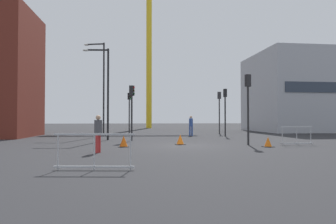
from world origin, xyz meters
TOP-DOWN VIEW (x-y plane):
  - ground at (0.00, 0.00)m, footprint 160.00×160.00m
  - office_block at (16.88, 17.47)m, footprint 10.13×10.50m
  - construction_crane at (-0.20, 31.39)m, footprint 13.61×1.82m
  - streetlamp_tall at (-5.56, 9.78)m, footprint 1.84×0.59m
  - streetlamp_short at (-4.81, 4.94)m, footprint 1.87×0.32m
  - traffic_light_median at (-2.88, 3.96)m, footprint 0.39×0.35m
  - traffic_light_crosswalk at (3.82, 0.04)m, footprint 0.39×0.32m
  - traffic_light_near at (5.12, 8.49)m, footprint 0.27×0.38m
  - traffic_light_corner at (5.70, 12.19)m, footprint 0.39×0.34m
  - traffic_light_verge at (-3.23, 14.75)m, footprint 0.37×0.37m
  - pedestrian_walking at (2.26, 9.29)m, footprint 0.34×0.34m
  - pedestrian_waiting at (-4.30, -2.99)m, footprint 0.34×0.34m
  - safety_barrier_right_run at (6.51, -0.39)m, footprint 2.01×0.20m
  - safety_barrier_rear at (-3.87, -7.49)m, footprint 2.35×0.36m
  - traffic_cone_striped at (-0.04, 0.73)m, footprint 0.58×0.58m
  - traffic_cone_by_barrier at (4.39, -1.24)m, footprint 0.53×0.53m
  - traffic_cone_on_verge at (-3.27, -0.34)m, footprint 0.59×0.59m

SIDE VIEW (x-z plane):
  - ground at x=0.00m, z-range 0.00..0.00m
  - traffic_cone_by_barrier at x=4.39m, z-range -0.02..0.52m
  - traffic_cone_striped at x=-0.04m, z-range -0.02..0.57m
  - traffic_cone_on_verge at x=-3.27m, z-range -0.02..0.57m
  - safety_barrier_right_run at x=6.51m, z-range 0.02..1.10m
  - safety_barrier_rear at x=-3.87m, z-range 0.02..1.10m
  - pedestrian_waiting at x=-4.30m, z-range 0.13..1.80m
  - pedestrian_walking at x=2.26m, z-range 0.15..1.91m
  - traffic_light_median at x=-2.88m, z-range 0.66..4.44m
  - traffic_light_crosswalk at x=3.82m, z-range 0.69..4.76m
  - traffic_light_near at x=5.12m, z-range 0.70..4.80m
  - traffic_light_corner at x=5.70m, z-range 0.71..4.89m
  - traffic_light_verge at x=-3.23m, z-range 0.71..4.92m
  - streetlamp_short at x=-4.81m, z-range 0.64..7.14m
  - office_block at x=16.88m, z-range 0.00..9.32m
  - streetlamp_tall at x=-5.56m, z-range 0.68..8.82m
  - construction_crane at x=-0.20m, z-range 3.31..27.75m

